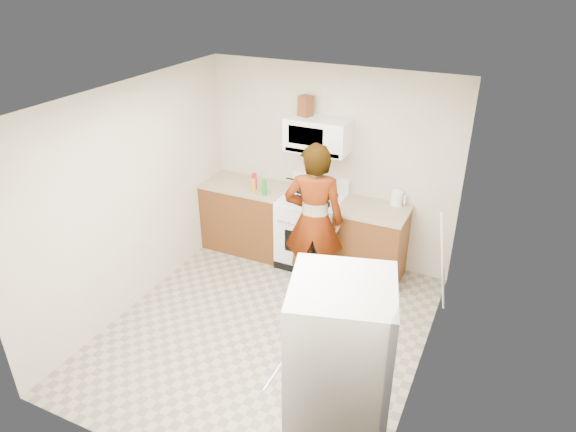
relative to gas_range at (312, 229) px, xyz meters
The scene contains 20 objects.
floor 1.56m from the gas_range, 86.14° to the right, with size 3.60×3.60×0.00m, color gray.
back_wall 0.83m from the gas_range, 72.00° to the left, with size 3.20×0.02×2.50m, color beige.
right_wall 2.37m from the gas_range, 41.25° to the right, with size 0.02×3.60×2.50m, color beige.
cabinet_left 0.94m from the gas_range, behind, with size 1.12×0.62×0.90m, color brown.
counter_left 1.03m from the gas_range, behind, with size 1.14×0.64×0.04m, color tan.
cabinet_right 0.78m from the gas_range, ahead, with size 0.80×0.62×0.90m, color brown.
counter_right 0.89m from the gas_range, ahead, with size 0.82×0.64×0.04m, color tan.
gas_range is the anchor object (origin of this frame).
microwave 1.22m from the gas_range, 90.00° to the left, with size 0.76×0.38×0.40m, color white.
person 0.77m from the gas_range, 65.76° to the right, with size 0.68×0.44×1.86m, color tan.
fridge 3.01m from the gas_range, 63.83° to the right, with size 0.70×0.70×1.70m, color silver.
kettle 1.15m from the gas_range, 13.24° to the left, with size 0.14×0.14×0.17m, color white.
jug 1.55m from the gas_range, 137.25° to the left, with size 0.14×0.14×0.24m, color #5F2E16.
saucepan 0.59m from the gas_range, 140.35° to the left, with size 0.22×0.22×0.12m, color #B1B2B6.
tray 0.49m from the gas_range, 47.61° to the right, with size 0.25×0.16×0.05m, color silver.
bottle_spray 0.95m from the gas_range, behind, with size 0.06×0.06×0.21m, color red.
bottle_hot_sauce 0.93m from the gas_range, 168.12° to the right, with size 0.06×0.06×0.17m, color orange.
bottle_green_cap 0.81m from the gas_range, 161.73° to the right, with size 0.06×0.06×0.20m, color #178222.
pot_lid 0.78m from the gas_range, 168.28° to the right, with size 0.23×0.23×0.01m, color white.
broom 1.74m from the gas_range, 12.96° to the right, with size 0.03×0.03×1.30m, color white.
Camera 1 is at (2.06, -3.85, 3.61)m, focal length 32.00 mm.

